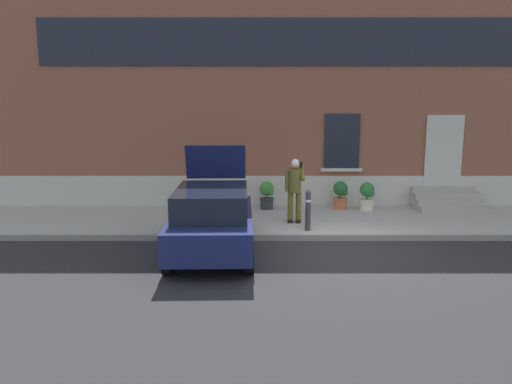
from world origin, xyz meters
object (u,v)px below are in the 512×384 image
object	(u,v)px
planter_terracotta	(339,194)
planter_cream	(366,196)
person_on_phone	(293,187)
planter_charcoal	(266,194)
bollard_near_person	(307,209)
planter_olive	(193,194)
hatchback_car_navy	(211,219)

from	to	relation	value
planter_terracotta	planter_cream	size ratio (longest dim) A/B	1.00
person_on_phone	planter_cream	distance (m)	2.91
planter_charcoal	planter_terracotta	xyz separation A→B (m)	(2.26, -0.01, 0.00)
planter_terracotta	bollard_near_person	bearing A→B (deg)	-115.72
planter_charcoal	person_on_phone	bearing A→B (deg)	-69.64
planter_charcoal	planter_olive	bearing A→B (deg)	177.44
bollard_near_person	planter_cream	distance (m)	3.20
bollard_near_person	person_on_phone	xyz separation A→B (m)	(-0.28, 0.80, 0.44)
person_on_phone	planter_cream	bearing A→B (deg)	22.10
planter_olive	planter_terracotta	size ratio (longest dim) A/B	1.00
planter_charcoal	planter_terracotta	distance (m)	2.26
planter_olive	planter_cream	bearing A→B (deg)	-3.52
person_on_phone	planter_olive	world-z (taller)	person_on_phone
planter_olive	planter_cream	xyz separation A→B (m)	(5.30, -0.33, 0.00)
bollard_near_person	planter_olive	distance (m)	4.27
planter_terracotta	planter_charcoal	bearing A→B (deg)	179.81
bollard_near_person	planter_terracotta	size ratio (longest dim) A/B	1.22
planter_olive	planter_charcoal	distance (m)	2.27
person_on_phone	planter_terracotta	distance (m)	2.50
planter_terracotta	planter_olive	bearing A→B (deg)	178.63
bollard_near_person	planter_terracotta	world-z (taller)	bollard_near_person
hatchback_car_navy	planter_charcoal	world-z (taller)	hatchback_car_navy
hatchback_car_navy	planter_terracotta	distance (m)	5.47
bollard_near_person	person_on_phone	size ratio (longest dim) A/B	0.60
hatchback_car_navy	planter_charcoal	bearing A→B (deg)	72.47
hatchback_car_navy	bollard_near_person	size ratio (longest dim) A/B	3.93
bollard_near_person	planter_cream	world-z (taller)	bollard_near_person
hatchback_car_navy	planter_olive	size ratio (longest dim) A/B	4.78
bollard_near_person	planter_terracotta	distance (m)	2.97
hatchback_car_navy	planter_cream	size ratio (longest dim) A/B	4.78
person_on_phone	planter_terracotta	size ratio (longest dim) A/B	2.04
planter_olive	planter_cream	size ratio (longest dim) A/B	1.00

